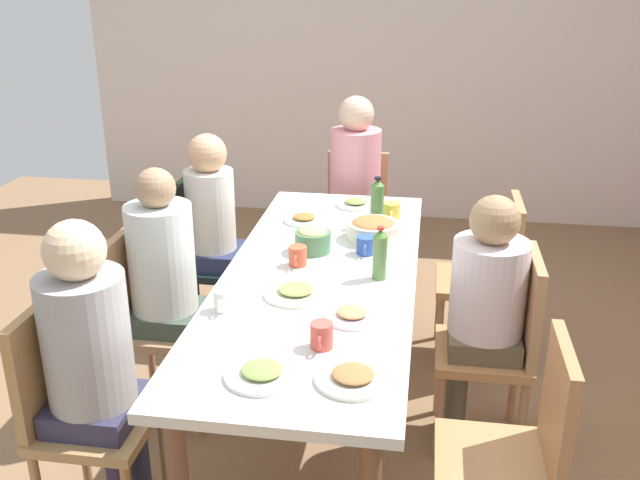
# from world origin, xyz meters

# --- Properties ---
(ground_plane) EXTENTS (7.16, 7.16, 0.00)m
(ground_plane) POSITION_xyz_m (0.00, 0.00, 0.00)
(ground_plane) COLOR #846244
(wall_left) EXTENTS (0.12, 4.71, 2.60)m
(wall_left) POSITION_xyz_m (-3.04, 0.00, 1.30)
(wall_left) COLOR silver
(wall_left) RESTS_ON ground_plane
(dining_table) EXTENTS (2.19, 0.82, 0.77)m
(dining_table) POSITION_xyz_m (0.00, 0.00, 0.69)
(dining_table) COLOR silver
(dining_table) RESTS_ON ground_plane
(chair_0) EXTENTS (0.40, 0.40, 0.90)m
(chair_0) POSITION_xyz_m (0.00, 0.79, 0.51)
(chair_0) COLOR #B77C4A
(chair_0) RESTS_ON ground_plane
(person_0) EXTENTS (0.31, 0.31, 1.15)m
(person_0) POSITION_xyz_m (-0.00, 0.70, 0.70)
(person_0) COLOR brown
(person_0) RESTS_ON ground_plane
(chair_1) EXTENTS (0.40, 0.40, 0.90)m
(chair_1) POSITION_xyz_m (-0.73, -0.79, 0.51)
(chair_1) COLOR black
(chair_1) RESTS_ON ground_plane
(person_1) EXTENTS (0.30, 0.30, 1.18)m
(person_1) POSITION_xyz_m (-0.73, -0.69, 0.70)
(person_1) COLOR #2C3C4C
(person_1) RESTS_ON ground_plane
(chair_2) EXTENTS (0.40, 0.40, 0.90)m
(chair_2) POSITION_xyz_m (0.73, 0.79, 0.51)
(chair_2) COLOR #AE7F4E
(chair_2) RESTS_ON ground_plane
(chair_3) EXTENTS (0.40, 0.40, 0.90)m
(chair_3) POSITION_xyz_m (-0.73, 0.79, 0.51)
(chair_3) COLOR #B27F4F
(chair_3) RESTS_ON ground_plane
(chair_4) EXTENTS (0.40, 0.40, 0.90)m
(chair_4) POSITION_xyz_m (-1.48, 0.00, 0.51)
(chair_4) COLOR #A97847
(chair_4) RESTS_ON ground_plane
(person_4) EXTENTS (0.31, 0.31, 1.28)m
(person_4) POSITION_xyz_m (-1.39, 0.00, 0.77)
(person_4) COLOR brown
(person_4) RESTS_ON ground_plane
(chair_6) EXTENTS (0.40, 0.40, 0.90)m
(chair_6) POSITION_xyz_m (0.00, -0.79, 0.51)
(chair_6) COLOR #A47E5A
(chair_6) RESTS_ON ground_plane
(person_6) EXTENTS (0.30, 0.30, 1.20)m
(person_6) POSITION_xyz_m (0.00, -0.70, 0.71)
(person_6) COLOR #493D49
(person_6) RESTS_ON ground_plane
(chair_7) EXTENTS (0.40, 0.40, 0.90)m
(chair_7) POSITION_xyz_m (0.73, -0.79, 0.51)
(chair_7) COLOR #AB8552
(chair_7) RESTS_ON ground_plane
(person_7) EXTENTS (0.31, 0.31, 1.23)m
(person_7) POSITION_xyz_m (0.73, -0.70, 0.74)
(person_7) COLOR #2D3148
(person_7) RESTS_ON ground_plane
(plate_0) EXTENTS (0.25, 0.25, 0.04)m
(plate_0) POSITION_xyz_m (0.82, 0.23, 0.79)
(plate_0) COLOR silver
(plate_0) RESTS_ON dining_table
(plate_1) EXTENTS (0.25, 0.25, 0.04)m
(plate_1) POSITION_xyz_m (0.84, -0.06, 0.79)
(plate_1) COLOR white
(plate_1) RESTS_ON dining_table
(plate_2) EXTENTS (0.20, 0.20, 0.04)m
(plate_2) POSITION_xyz_m (-0.62, -0.18, 0.79)
(plate_2) COLOR silver
(plate_2) RESTS_ON dining_table
(plate_3) EXTENTS (0.26, 0.26, 0.04)m
(plate_3) POSITION_xyz_m (0.23, -0.06, 0.79)
(plate_3) COLOR silver
(plate_3) RESTS_ON dining_table
(plate_4) EXTENTS (0.21, 0.21, 0.04)m
(plate_4) POSITION_xyz_m (-0.91, 0.06, 0.79)
(plate_4) COLOR silver
(plate_4) RESTS_ON dining_table
(plate_5) EXTENTS (0.21, 0.21, 0.04)m
(plate_5) POSITION_xyz_m (0.40, 0.18, 0.79)
(plate_5) COLOR white
(plate_5) RESTS_ON dining_table
(bowl_0) EXTENTS (0.17, 0.17, 0.12)m
(bowl_0) POSITION_xyz_m (-0.23, -0.07, 0.83)
(bowl_0) COLOR #4A7A52
(bowl_0) RESTS_ON dining_table
(bowl_1) EXTENTS (0.25, 0.25, 0.10)m
(bowl_1) POSITION_xyz_m (-0.43, 0.19, 0.82)
(bowl_1) COLOR beige
(bowl_1) RESTS_ON dining_table
(cup_0) EXTENTS (0.12, 0.08, 0.09)m
(cup_0) POSITION_xyz_m (-0.06, -0.11, 0.82)
(cup_0) COLOR #C85435
(cup_0) RESTS_ON dining_table
(cup_1) EXTENTS (0.12, 0.09, 0.09)m
(cup_1) POSITION_xyz_m (-0.71, 0.26, 0.82)
(cup_1) COLOR #DCC449
(cup_1) RESTS_ON dining_table
(cup_2) EXTENTS (0.12, 0.08, 0.09)m
(cup_2) POSITION_xyz_m (0.63, 0.10, 0.82)
(cup_2) COLOR #C75146
(cup_2) RESTS_ON dining_table
(cup_3) EXTENTS (0.11, 0.07, 0.08)m
(cup_3) POSITION_xyz_m (0.41, -0.31, 0.81)
(cup_3) COLOR white
(cup_3) RESTS_ON dining_table
(cup_4) EXTENTS (0.12, 0.09, 0.08)m
(cup_4) POSITION_xyz_m (-0.24, 0.17, 0.81)
(cup_4) COLOR #2F50A7
(cup_4) RESTS_ON dining_table
(bottle_0) EXTENTS (0.06, 0.06, 0.23)m
(bottle_0) POSITION_xyz_m (0.02, 0.25, 0.88)
(bottle_0) COLOR #557B41
(bottle_0) RESTS_ON dining_table
(bottle_1) EXTENTS (0.07, 0.07, 0.26)m
(bottle_1) POSITION_xyz_m (-0.61, 0.19, 0.89)
(bottle_1) COLOR #487B40
(bottle_1) RESTS_ON dining_table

